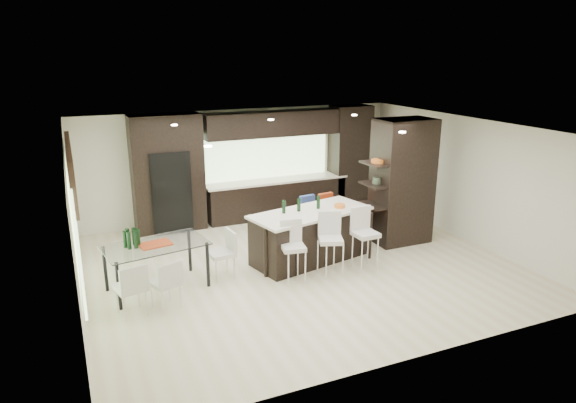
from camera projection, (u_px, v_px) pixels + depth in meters
name	position (u px, v px, depth m)	size (l,w,h in m)	color
ground	(300.00, 265.00, 10.08)	(8.00, 8.00, 0.00)	beige
back_wall	(242.00, 164.00, 12.78)	(8.00, 0.02, 2.70)	silver
left_wall	(73.00, 227.00, 8.18)	(0.02, 7.00, 2.70)	silver
right_wall	(466.00, 179.00, 11.23)	(0.02, 7.00, 2.70)	silver
ceiling	(301.00, 128.00, 9.32)	(8.00, 7.00, 0.02)	white
window_left	(75.00, 223.00, 8.37)	(0.04, 3.20, 1.90)	#B2D199
window_back	(265.00, 154.00, 12.92)	(3.40, 0.04, 1.20)	#B2D199
stone_accent	(71.00, 169.00, 8.13)	(0.08, 3.00, 0.80)	brown
ceiling_spots	(295.00, 128.00, 9.55)	(4.00, 3.00, 0.02)	white
back_cabinetry	(265.00, 165.00, 12.68)	(6.80, 0.68, 2.70)	black
refrigerator	(169.00, 191.00, 11.84)	(0.90, 0.68, 1.90)	black
partition_column	(402.00, 181.00, 11.04)	(1.20, 0.80, 2.70)	black
kitchen_island	(311.00, 235.00, 10.25)	(2.44, 1.05, 1.02)	black
stool_left	(293.00, 258.00, 9.25)	(0.41, 0.41, 0.92)	beige
stool_mid	(330.00, 251.00, 9.52)	(0.43, 0.43, 0.97)	beige
stool_right	(365.00, 245.00, 9.80)	(0.43, 0.43, 0.98)	beige
bench	(323.00, 222.00, 11.82)	(1.37, 0.53, 0.53)	black
floor_vase	(384.00, 213.00, 11.25)	(0.47, 0.47, 1.28)	#414D37
dining_table	(157.00, 267.00, 8.99)	(1.73, 0.97, 0.83)	white
chair_near	(165.00, 286.00, 8.32)	(0.42, 0.42, 0.78)	beige
chair_far	(131.00, 291.00, 8.09)	(0.45, 0.45, 0.82)	beige
chair_end	(221.00, 257.00, 9.44)	(0.45, 0.45, 0.83)	beige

